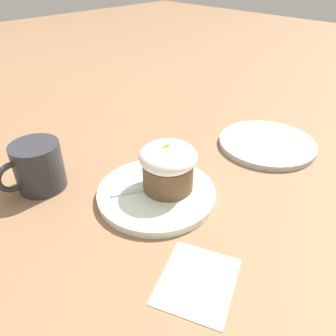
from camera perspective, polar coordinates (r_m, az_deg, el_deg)
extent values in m
plane|color=#846042|center=(0.62, -2.01, -4.94)|extent=(4.00, 4.00, 0.00)
cylinder|color=silver|center=(0.62, -2.02, -4.42)|extent=(0.22, 0.22, 0.01)
cylinder|color=brown|center=(0.61, 0.00, -1.22)|extent=(0.10, 0.10, 0.05)
ellipsoid|color=white|center=(0.59, 0.00, 1.99)|extent=(0.11, 0.11, 0.05)
cone|color=orange|center=(0.57, -0.74, 3.51)|extent=(0.02, 0.01, 0.01)
sphere|color=green|center=(0.57, -0.10, 3.83)|extent=(0.01, 0.01, 0.01)
cube|color=silver|center=(0.61, -6.20, -4.09)|extent=(0.07, 0.05, 0.00)
ellipsoid|color=silver|center=(0.62, -1.58, -3.20)|extent=(0.05, 0.04, 0.01)
cylinder|color=#2D2D33|center=(0.67, -21.58, 0.31)|extent=(0.09, 0.09, 0.09)
torus|color=#2D2D33|center=(0.66, -25.48, -1.46)|extent=(0.06, 0.01, 0.06)
cylinder|color=#B2B7BC|center=(0.81, 16.82, 4.12)|extent=(0.22, 0.22, 0.01)
cube|color=white|center=(0.49, 5.11, -18.98)|extent=(0.15, 0.14, 0.00)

